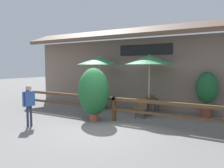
{
  "coord_description": "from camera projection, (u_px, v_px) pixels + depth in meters",
  "views": [
    {
      "loc": [
        4.25,
        -6.43,
        2.19
      ],
      "look_at": [
        -0.43,
        1.63,
        1.42
      ],
      "focal_mm": 35.0,
      "sensor_mm": 36.0,
      "label": 1
    }
  ],
  "objects": [
    {
      "name": "dining_table_middle",
      "position": [
        149.0,
        102.0,
        9.77
      ],
      "size": [
        0.81,
        0.81,
        0.75
      ],
      "color": "#4C3826",
      "rests_on": "ground"
    },
    {
      "name": "patio_umbrella_middle",
      "position": [
        149.0,
        60.0,
        9.61
      ],
      "size": [
        2.23,
        2.23,
        2.7
      ],
      "color": "#B7B2A8",
      "rests_on": "ground"
    },
    {
      "name": "building_facade",
      "position": [
        143.0,
        67.0,
        11.2
      ],
      "size": [
        14.28,
        1.49,
        4.23
      ],
      "color": "gray",
      "rests_on": "ground"
    },
    {
      "name": "chair_near_wallside",
      "position": [
        105.0,
        99.0,
        11.59
      ],
      "size": [
        0.48,
        0.48,
        0.83
      ],
      "rotation": [
        0.0,
        0.0,
        2.99
      ],
      "color": "brown",
      "rests_on": "ground"
    },
    {
      "name": "chair_near_streetside",
      "position": [
        92.0,
        102.0,
        10.42
      ],
      "size": [
        0.44,
        0.44,
        0.83
      ],
      "rotation": [
        0.0,
        0.0,
        0.06
      ],
      "color": "brown",
      "rests_on": "ground"
    },
    {
      "name": "chair_middle_streetside",
      "position": [
        141.0,
        107.0,
        9.24
      ],
      "size": [
        0.49,
        0.49,
        0.83
      ],
      "rotation": [
        0.0,
        0.0,
        0.19
      ],
      "color": "brown",
      "rests_on": "ground"
    },
    {
      "name": "ground_plane",
      "position": [
        100.0,
        127.0,
        7.84
      ],
      "size": [
        60.0,
        60.0,
        0.0
      ],
      "primitive_type": "plane",
      "color": "slate"
    },
    {
      "name": "potted_plant_broad_leaf",
      "position": [
        207.0,
        90.0,
        9.25
      ],
      "size": [
        0.91,
        0.82,
        1.95
      ],
      "color": "brown",
      "rests_on": "ground"
    },
    {
      "name": "patio_umbrella_near",
      "position": [
        99.0,
        61.0,
        10.83
      ],
      "size": [
        2.23,
        2.23,
        2.7
      ],
      "color": "#B7B2A8",
      "rests_on": "ground"
    },
    {
      "name": "pedestrian",
      "position": [
        29.0,
        100.0,
        7.85
      ],
      "size": [
        0.2,
        0.53,
        1.5
      ],
      "rotation": [
        0.0,
        0.0,
        -1.56
      ],
      "color": "#2D334C",
      "rests_on": "ground"
    },
    {
      "name": "patio_railing",
      "position": [
        114.0,
        104.0,
        8.69
      ],
      "size": [
        10.4,
        0.14,
        0.95
      ],
      "color": "brown",
      "rests_on": "ground"
    },
    {
      "name": "potted_plant_tall_tropical",
      "position": [
        94.0,
        92.0,
        8.61
      ],
      "size": [
        1.27,
        1.14,
        2.12
      ],
      "color": "#9E4C33",
      "rests_on": "ground"
    },
    {
      "name": "dining_table_near",
      "position": [
        100.0,
        98.0,
        10.98
      ],
      "size": [
        0.81,
        0.81,
        0.75
      ],
      "color": "#4C3826",
      "rests_on": "ground"
    },
    {
      "name": "chair_middle_wallside",
      "position": [
        152.0,
        102.0,
        10.39
      ],
      "size": [
        0.47,
        0.47,
        0.83
      ],
      "rotation": [
        0.0,
        0.0,
        3.02
      ],
      "color": "brown",
      "rests_on": "ground"
    }
  ]
}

